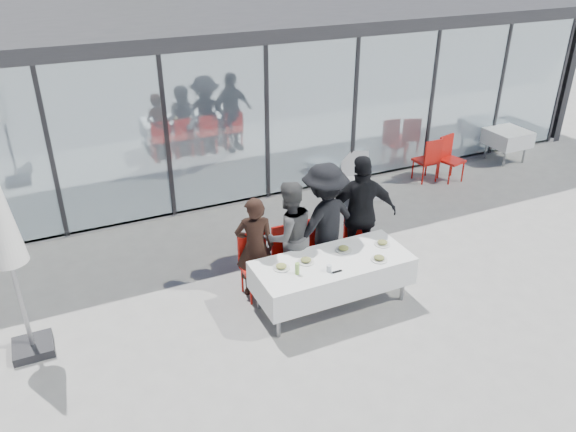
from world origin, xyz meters
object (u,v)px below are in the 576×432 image
object	(u,v)px
dining_table	(332,273)
spare_chair_a	(449,156)
juice_bottle	(297,269)
lounger	(358,179)
diner_chair_a	(255,261)
spare_table_right	(507,138)
diner_a	(255,247)
spare_chair_b	(429,158)
diner_chair_b	(288,253)
plate_b	(306,261)
plate_d	(382,243)
plate_a	(281,267)
diner_chair_c	(323,245)
folded_eyeglasses	(337,272)
diner_c	(324,222)
plate_c	(344,249)
plate_extra	(379,258)
diner_chair_d	(359,236)
diner_b	(289,236)
diner_d	(361,214)

from	to	relation	value
dining_table	spare_chair_a	xyz separation A→B (m)	(4.51, 2.97, -0.00)
juice_bottle	lounger	bearing A→B (deg)	47.92
diner_chair_a	juice_bottle	size ratio (longest dim) A/B	5.82
spare_table_right	diner_a	bearing A→B (deg)	-160.92
dining_table	spare_chair_b	xyz separation A→B (m)	(4.02, 3.03, -0.00)
diner_chair_b	plate_b	distance (m)	0.68
plate_b	plate_d	distance (m)	1.25
spare_chair_b	diner_chair_a	bearing A→B (deg)	-155.12
plate_a	diner_chair_c	bearing A→B (deg)	32.62
folded_eyeglasses	spare_chair_b	world-z (taller)	spare_chair_b
diner_c	plate_d	world-z (taller)	diner_c
plate_c	folded_eyeglasses	distance (m)	0.59
plate_b	plate_extra	distance (m)	1.04
plate_c	lounger	size ratio (longest dim) A/B	0.16
diner_a	diner_chair_d	size ratio (longest dim) A/B	1.63
lounger	plate_d	bearing A→B (deg)	-115.85
plate_c	plate_extra	distance (m)	0.55
diner_a	plate_d	bearing A→B (deg)	176.75
plate_d	spare_table_right	bearing A→B (deg)	29.80
diner_b	plate_a	size ratio (longest dim) A/B	7.26
plate_extra	spare_chair_a	bearing A→B (deg)	39.59
dining_table	lounger	world-z (taller)	dining_table
plate_a	plate_c	world-z (taller)	same
diner_a	diner_chair_d	distance (m)	1.81
plate_b	juice_bottle	world-z (taller)	juice_bottle
dining_table	plate_b	world-z (taller)	plate_b
diner_a	diner_d	world-z (taller)	diner_d
spare_chair_a	spare_chair_b	xyz separation A→B (m)	(-0.49, 0.06, 0.00)
diner_chair_d	diner_b	bearing A→B (deg)	-179.19
juice_bottle	spare_chair_a	xyz separation A→B (m)	(5.12, 3.07, -0.30)
diner_chair_d	plate_c	xyz separation A→B (m)	(-0.63, -0.58, 0.24)
diner_a	plate_b	xyz separation A→B (m)	(0.52, -0.62, -0.02)
diner_chair_a	spare_table_right	distance (m)	7.77
dining_table	spare_chair_a	bearing A→B (deg)	33.34
folded_eyeglasses	spare_chair_a	bearing A→B (deg)	35.29
diner_chair_b	folded_eyeglasses	world-z (taller)	diner_chair_b
diner_chair_c	plate_b	distance (m)	0.92
spare_table_right	spare_chair_a	world-z (taller)	spare_chair_a
plate_b	spare_chair_a	size ratio (longest dim) A/B	0.24
dining_table	plate_extra	distance (m)	0.70
plate_b	plate_extra	xyz separation A→B (m)	(0.96, -0.38, 0.00)
lounger	spare_chair_b	bearing A→B (deg)	-7.72
diner_chair_b	diner_b	bearing A→B (deg)	-90.00
plate_c	plate_a	bearing A→B (deg)	-176.58
plate_a	juice_bottle	size ratio (longest dim) A/B	1.41
diner_chair_b	diner_d	world-z (taller)	diner_d
diner_d	diner_c	bearing A→B (deg)	17.33
diner_chair_a	lounger	world-z (taller)	diner_chair_a
diner_b	plate_a	world-z (taller)	diner_b
diner_b	plate_d	size ratio (longest dim) A/B	7.26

